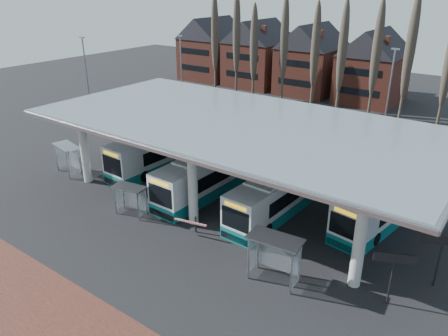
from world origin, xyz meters
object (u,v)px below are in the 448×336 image
Objects in this scene: bus_1 at (214,172)px; shelter_0 at (69,153)px; bus_2 at (283,191)px; shelter_1 at (131,194)px; bus_3 at (388,200)px; bus_0 at (167,148)px; shelter_2 at (276,249)px.

bus_1 reaches higher than shelter_0.
bus_2 reaches higher than shelter_1.
shelter_0 is (-25.84, -8.50, 0.39)m from bus_3.
shelter_1 is at bearing 1.17° from shelter_0.
bus_3 is at bearing 24.80° from shelter_1.
bus_3 is (13.20, 3.57, -0.06)m from bus_1.
bus_3 is at bearing 7.30° from bus_0.
bus_2 is 3.81× the size of shelter_0.
shelter_0 is (-12.64, -4.93, 0.33)m from bus_1.
shelter_1 is 12.61m from shelter_2.
bus_0 is 3.92× the size of shelter_2.
bus_3 reaches higher than shelter_1.
shelter_1 is (4.47, -8.63, 0.01)m from bus_0.
bus_1 is at bearing -12.01° from bus_0.
bus_0 is at bearing 146.75° from shelter_2.
bus_1 is 13.68m from bus_3.
bus_3 is at bearing 30.30° from shelter_0.
bus_2 is (13.26, -1.49, -0.11)m from bus_0.
bus_0 is 4.83× the size of shelter_1.
bus_1 is 12.60m from shelter_2.
bus_2 is at bearing 27.35° from shelter_0.
shelter_2 is at bearing -11.49° from shelter_1.
bus_3 is 11.45m from shelter_2.
shelter_1 is at bearing -137.31° from bus_3.
shelter_2 is (-3.05, -11.02, 0.54)m from bus_3.
bus_3 is (6.86, 3.32, 0.02)m from bus_2.
shelter_1 is 0.81× the size of shelter_2.
shelter_0 is at bearing -162.62° from bus_2.
bus_1 is at bearing 61.52° from shelter_1.
bus_1 reaches higher than shelter_2.
bus_0 is at bearing 175.74° from bus_2.
bus_0 is 1.04× the size of bus_3.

